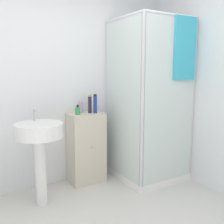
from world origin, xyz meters
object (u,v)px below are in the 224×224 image
soap_dispenser (78,111)px  lotion_bottle_white (81,107)px  shampoo_bottle_blue (95,104)px  shampoo_bottle_tall_black (90,104)px  sink (39,140)px

soap_dispenser → lotion_bottle_white: 0.17m
shampoo_bottle_blue → shampoo_bottle_tall_black: bearing=135.1°
shampoo_bottle_tall_black → shampoo_bottle_blue: (0.05, -0.05, 0.00)m
soap_dispenser → shampoo_bottle_tall_black: shampoo_bottle_tall_black is taller
shampoo_bottle_tall_black → soap_dispenser: bearing=-166.4°
sink → shampoo_bottle_blue: bearing=17.4°
shampoo_bottle_tall_black → lotion_bottle_white: 0.13m
sink → shampoo_bottle_tall_black: bearing=22.0°
sink → soap_dispenser: size_ratio=8.39×
soap_dispenser → lotion_bottle_white: size_ratio=0.72×
lotion_bottle_white → soap_dispenser: bearing=-127.0°
sink → shampoo_bottle_blue: 0.88m
shampoo_bottle_tall_black → lotion_bottle_white: (-0.09, 0.09, -0.04)m
shampoo_bottle_tall_black → lotion_bottle_white: size_ratio=1.37×
shampoo_bottle_tall_black → lotion_bottle_white: bearing=133.1°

